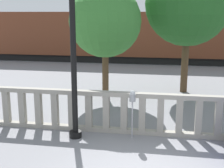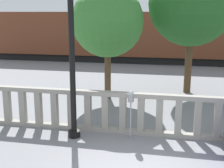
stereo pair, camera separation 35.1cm
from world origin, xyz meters
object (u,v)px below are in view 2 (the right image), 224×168
train_near (134,36)px  tree_left (192,3)px  parking_meter (131,100)px  lamppost (71,10)px  train_far (144,31)px  tree_right (108,21)px

train_near → tree_left: (3.81, -9.01, 2.17)m
parking_meter → lamppost: bearing=-172.2°
train_far → tree_right: tree_right is taller
lamppost → parking_meter: (1.72, 0.24, -2.62)m
lamppost → tree_left: bearing=60.8°
tree_right → lamppost: bearing=-90.8°
train_far → tree_right: 17.74m
lamppost → parking_meter: 3.15m
lamppost → train_far: (-0.24, 22.19, -1.87)m
train_far → tree_right: size_ratio=5.11×
parking_meter → train_far: train_far is taller
parking_meter → train_near: size_ratio=0.07×
train_near → parking_meter: bearing=-82.6°
parking_meter → tree_left: size_ratio=0.25×
train_near → tree_left: 10.02m
tree_left → parking_meter: bearing=-106.7°
train_far → tree_left: (3.80, -15.82, 2.19)m
train_far → tree_right: bearing=-89.0°
parking_meter → tree_left: tree_left is taller
tree_left → tree_right: bearing=-151.9°
lamppost → tree_right: bearing=89.2°
lamppost → tree_left: size_ratio=1.14×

